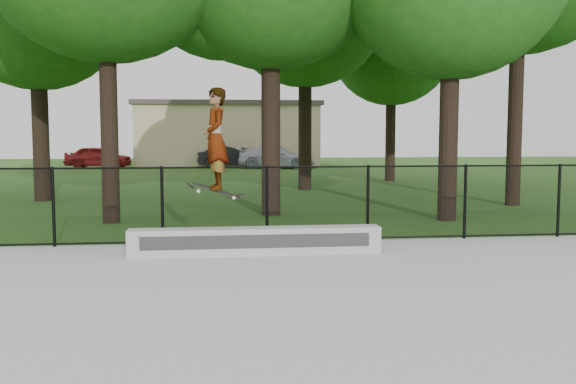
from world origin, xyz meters
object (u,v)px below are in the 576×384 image
object	(u,v)px
grind_ledge	(256,241)
skater_airborne	(216,140)
car_c	(277,157)
car_b	(229,156)
car_a	(98,157)

from	to	relation	value
grind_ledge	skater_airborne	xyz separation A→B (m)	(-0.68, -0.03, 1.76)
grind_ledge	skater_airborne	distance (m)	1.89
grind_ledge	car_c	xyz separation A→B (m)	(3.21, 28.30, 0.39)
grind_ledge	car_b	distance (m)	30.53
grind_ledge	car_b	size ratio (longest dim) A/B	1.20
car_b	car_c	world-z (taller)	car_c
car_c	car_b	bearing A→B (deg)	70.67
car_c	skater_airborne	bearing A→B (deg)	-169.63
car_b	skater_airborne	size ratio (longest dim) A/B	1.88
car_a	car_b	world-z (taller)	car_a
car_a	skater_airborne	xyz separation A→B (m)	(7.11, -30.04, 1.37)
grind_ledge	skater_airborne	world-z (taller)	skater_airborne
car_a	skater_airborne	size ratio (longest dim) A/B	2.06
grind_ledge	car_c	world-z (taller)	car_c
grind_ledge	car_b	world-z (taller)	car_b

